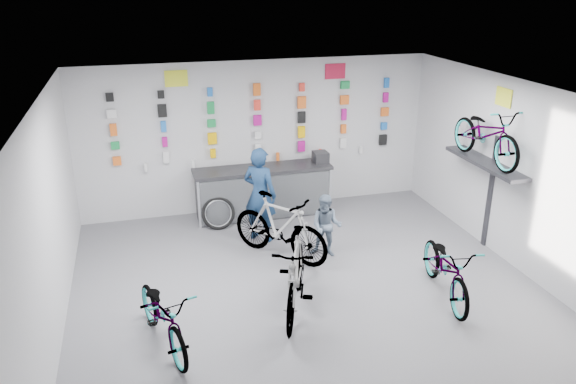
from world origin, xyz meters
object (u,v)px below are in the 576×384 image
object	(u,v)px
bike_left	(163,315)
clerk	(260,195)
bike_service	(280,227)
bike_right	(447,268)
customer	(326,226)
bike_center	(295,274)
counter	(263,192)

from	to	relation	value
bike_left	clerk	world-z (taller)	clerk
bike_service	bike_right	bearing A→B (deg)	-81.66
bike_left	bike_right	size ratio (longest dim) A/B	0.95
bike_service	customer	bearing A→B (deg)	-49.40
bike_right	customer	distance (m)	2.14
bike_center	bike_service	bearing A→B (deg)	104.96
bike_center	customer	distance (m)	1.79
bike_right	bike_service	xyz separation A→B (m)	(-2.05, 1.85, 0.10)
bike_service	counter	bearing A→B (deg)	46.02
bike_center	bike_right	world-z (taller)	bike_center
counter	bike_right	world-z (taller)	counter
counter	bike_left	size ratio (longest dim) A/B	1.58
bike_center	bike_right	xyz separation A→B (m)	(2.26, -0.22, -0.11)
bike_left	bike_center	distance (m)	1.88
counter	customer	xyz separation A→B (m)	(0.64, -1.97, 0.06)
bike_right	bike_service	distance (m)	2.77
bike_left	bike_service	size ratio (longest dim) A/B	0.91
customer	bike_left	bearing A→B (deg)	-118.52
bike_right	clerk	bearing A→B (deg)	140.31
customer	bike_right	bearing A→B (deg)	-24.63
bike_right	bike_center	bearing A→B (deg)	-175.34
bike_left	customer	bearing A→B (deg)	17.78
clerk	customer	size ratio (longest dim) A/B	1.58
bike_left	bike_center	world-z (taller)	bike_center
bike_center	clerk	distance (m)	2.43
bike_center	customer	xyz separation A→B (m)	(0.98, 1.49, -0.03)
customer	counter	bearing A→B (deg)	136.62
bike_center	counter	bearing A→B (deg)	106.43
bike_center	bike_right	bearing A→B (deg)	16.45
bike_left	clerk	distance (m)	3.36
bike_center	bike_service	size ratio (longest dim) A/B	1.02
counter	clerk	world-z (taller)	clerk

